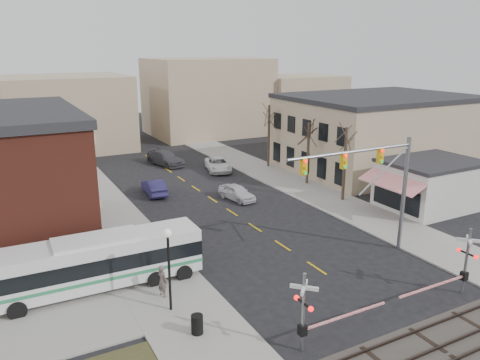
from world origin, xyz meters
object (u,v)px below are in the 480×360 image
object	(u,v)px
transit_bus	(98,262)
car_b	(154,187)
street_lamp	(168,253)
rr_crossing_east	(461,264)
traffic_signal_mast	(376,175)
car_a	(237,192)
car_d	(165,158)
rr_crossing_west	(311,311)
trash_bin	(197,324)
pedestrian_near	(162,281)
car_c	(218,165)
pedestrian_far	(112,252)

from	to	relation	value
transit_bus	car_b	world-z (taller)	transit_bus
street_lamp	car_b	size ratio (longest dim) A/B	1.01
rr_crossing_east	street_lamp	distance (m)	16.35
traffic_signal_mast	car_a	world-z (taller)	traffic_signal_mast
car_d	rr_crossing_east	bearing A→B (deg)	-99.45
traffic_signal_mast	car_a	xyz separation A→B (m)	(-2.29, 15.07, -5.02)
rr_crossing_west	street_lamp	distance (m)	7.81
rr_crossing_west	transit_bus	bearing A→B (deg)	125.83
trash_bin	car_b	xyz separation A→B (m)	(5.35, 23.14, 0.14)
transit_bus	car_d	size ratio (longest dim) A/B	2.09
rr_crossing_east	trash_bin	bearing A→B (deg)	166.93
traffic_signal_mast	pedestrian_near	world-z (taller)	traffic_signal_mast
traffic_signal_mast	car_a	size ratio (longest dim) A/B	2.35
car_b	car_c	distance (m)	10.65
rr_crossing_east	pedestrian_near	bearing A→B (deg)	153.01
transit_bus	pedestrian_far	distance (m)	3.13
traffic_signal_mast	pedestrian_far	size ratio (longest dim) A/B	5.87
car_a	car_c	size ratio (longest dim) A/B	0.78
transit_bus	trash_bin	size ratio (longest dim) A/B	12.19
street_lamp	car_c	size ratio (longest dim) A/B	0.87
rr_crossing_east	trash_bin	world-z (taller)	rr_crossing_east
transit_bus	car_b	xyz separation A→B (m)	(8.59, 16.18, -0.99)
transit_bus	traffic_signal_mast	world-z (taller)	traffic_signal_mast
car_b	pedestrian_near	bearing A→B (deg)	77.35
traffic_signal_mast	car_d	world-z (taller)	traffic_signal_mast
traffic_signal_mast	car_b	bearing A→B (deg)	112.93
rr_crossing_west	traffic_signal_mast	bearing A→B (deg)	33.11
pedestrian_far	transit_bus	bearing A→B (deg)	-152.67
transit_bus	rr_crossing_east	bearing A→B (deg)	-30.04
rr_crossing_east	car_d	distance (m)	37.55
transit_bus	car_a	world-z (taller)	transit_bus
pedestrian_near	trash_bin	bearing A→B (deg)	163.96
car_a	car_c	distance (m)	10.83
car_c	rr_crossing_west	bearing A→B (deg)	-93.27
rr_crossing_west	car_b	bearing A→B (deg)	87.66
transit_bus	traffic_signal_mast	bearing A→B (deg)	-13.41
transit_bus	pedestrian_near	distance (m)	4.06
trash_bin	pedestrian_far	world-z (taller)	pedestrian_far
traffic_signal_mast	rr_crossing_east	distance (m)	7.36
trash_bin	car_d	distance (m)	35.38
rr_crossing_west	pedestrian_near	size ratio (longest dim) A/B	2.95
car_c	car_d	world-z (taller)	car_d
traffic_signal_mast	car_d	distance (m)	31.59
traffic_signal_mast	street_lamp	xyz separation A→B (m)	(-14.33, -0.20, -2.32)
rr_crossing_west	pedestrian_near	world-z (taller)	rr_crossing_west
car_d	pedestrian_near	size ratio (longest dim) A/B	3.02
car_c	car_d	distance (m)	7.04
rr_crossing_west	car_d	bearing A→B (deg)	80.86
rr_crossing_east	rr_crossing_west	bearing A→B (deg)	-179.91
rr_crossing_east	pedestrian_near	xyz separation A→B (m)	(-15.01, 7.65, -0.90)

